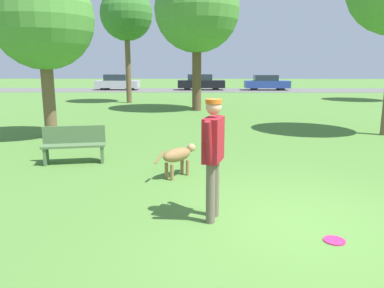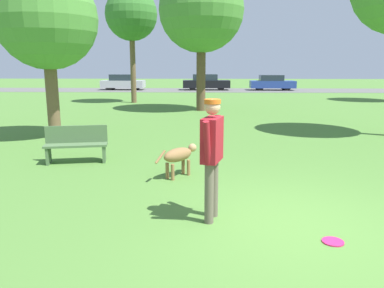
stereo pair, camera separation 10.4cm
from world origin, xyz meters
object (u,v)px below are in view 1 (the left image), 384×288
at_px(dog, 178,156).
at_px(parked_car_black, 201,82).
at_px(person, 213,149).
at_px(frisbee, 334,241).
at_px(parked_car_blue, 267,83).
at_px(parked_car_silver, 117,82).
at_px(park_bench, 74,143).
at_px(tree_mid_center, 197,10).
at_px(tree_far_left, 126,15).
at_px(tree_near_left, 43,19).

distance_m(dog, parked_car_black, 27.48).
xyz_separation_m(person, frisbee, (1.54, -0.68, -1.04)).
relative_size(dog, parked_car_blue, 0.23).
bearing_deg(parked_car_silver, park_bench, -79.10).
xyz_separation_m(dog, tree_mid_center, (0.27, 11.42, 4.37)).
height_order(dog, park_bench, park_bench).
xyz_separation_m(person, dog, (-0.62, 2.13, -0.62)).
distance_m(dog, parked_car_silver, 28.30).
distance_m(tree_mid_center, park_bench, 11.55).
xyz_separation_m(parked_car_silver, park_bench, (4.71, -26.30, -0.24)).
bearing_deg(tree_far_left, tree_near_left, -91.56).
height_order(tree_near_left, park_bench, tree_near_left).
xyz_separation_m(parked_car_blue, park_bench, (-8.98, -26.31, -0.22)).
height_order(person, frisbee, person).
distance_m(tree_mid_center, parked_car_blue, 17.63).
bearing_deg(tree_far_left, dog, -75.93).
distance_m(parked_car_blue, park_bench, 27.80).
bearing_deg(tree_near_left, park_bench, -60.00).
relative_size(dog, parked_car_silver, 0.24).
xyz_separation_m(tree_near_left, parked_car_silver, (-3.01, 23.37, -2.83)).
relative_size(tree_near_left, parked_car_black, 1.17).
distance_m(person, tree_mid_center, 14.07).
bearing_deg(tree_mid_center, parked_car_blue, 68.61).
relative_size(tree_far_left, parked_car_silver, 1.69).
bearing_deg(dog, parked_car_black, 39.15).
bearing_deg(tree_near_left, tree_mid_center, 59.20).
xyz_separation_m(dog, frisbee, (2.15, -2.81, -0.43)).
bearing_deg(parked_car_blue, dog, -102.86).
bearing_deg(tree_mid_center, parked_car_silver, 114.98).
bearing_deg(parked_car_black, parked_car_blue, -2.04).
height_order(frisbee, parked_car_silver, parked_car_silver).
xyz_separation_m(tree_mid_center, parked_car_silver, (-7.43, 15.95, -4.11)).
height_order(tree_far_left, parked_car_black, tree_far_left).
bearing_deg(park_bench, parked_car_silver, 88.82).
xyz_separation_m(tree_near_left, parked_car_blue, (10.67, 23.38, -2.84)).
relative_size(tree_mid_center, parked_car_black, 1.60).
bearing_deg(frisbee, parked_car_black, 93.09).
distance_m(tree_mid_center, parked_car_black, 16.56).
bearing_deg(frisbee, tree_near_left, 132.77).
bearing_deg(parked_car_silver, frisbee, -72.09).
distance_m(tree_far_left, parked_car_silver, 13.24).
relative_size(parked_car_silver, parked_car_blue, 0.97).
relative_size(person, parked_car_silver, 0.45).
relative_size(parked_car_silver, park_bench, 2.69).
bearing_deg(frisbee, tree_mid_center, 97.54).
xyz_separation_m(tree_mid_center, tree_near_left, (-4.42, -7.41, -1.28)).
height_order(parked_car_blue, park_bench, parked_car_blue).
distance_m(tree_mid_center, tree_near_left, 8.73).
xyz_separation_m(person, tree_mid_center, (-0.35, 13.55, 3.75)).
relative_size(person, tree_near_left, 0.35).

